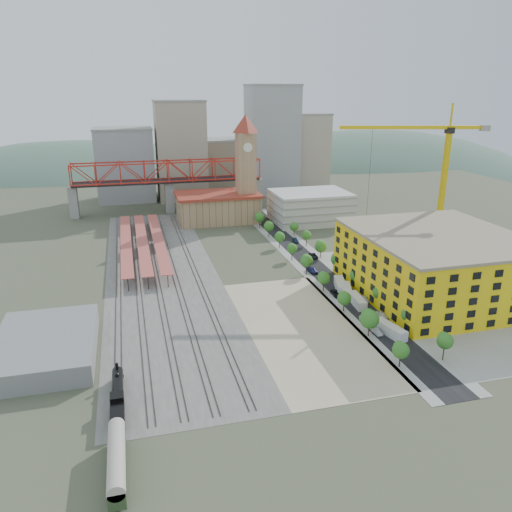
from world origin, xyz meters
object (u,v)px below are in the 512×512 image
object	(u,v)px
tower_crane	(436,166)
site_trailer_b	(357,301)
site_trailer_c	(346,291)
construction_building	(437,264)
car_0	(364,320)
coach	(117,461)
locomotive	(118,395)
site_trailer_d	(340,285)
site_trailer_a	(390,330)
clock_tower	(246,158)

from	to	relation	value
tower_crane	site_trailer_b	distance (m)	63.03
tower_crane	site_trailer_c	distance (m)	59.56
construction_building	site_trailer_c	xyz separation A→B (m)	(-26.00, 5.28, -8.06)
car_0	site_trailer_b	bearing A→B (deg)	78.23
site_trailer_b	coach	bearing A→B (deg)	-136.91
locomotive	site_trailer_d	distance (m)	78.79
locomotive	site_trailer_a	bearing A→B (deg)	10.58
locomotive	site_trailer_b	xyz separation A→B (m)	(66.00, 31.11, -0.52)
site_trailer_a	site_trailer_b	xyz separation A→B (m)	(0.00, 18.79, -0.06)
construction_building	coach	bearing A→B (deg)	-150.02
car_0	locomotive	bearing A→B (deg)	-158.46
locomotive	site_trailer_a	world-z (taller)	locomotive
coach	site_trailer_d	bearing A→B (deg)	43.71
site_trailer_c	car_0	size ratio (longest dim) A/B	2.26
site_trailer_c	site_trailer_d	xyz separation A→B (m)	(0.00, 4.73, 0.06)
car_0	tower_crane	bearing A→B (deg)	47.26
construction_building	locomotive	distance (m)	98.04
construction_building	site_trailer_b	bearing A→B (deg)	-175.77
coach	site_trailer_b	size ratio (longest dim) A/B	1.70
tower_crane	car_0	distance (m)	71.49
tower_crane	site_trailer_c	size ratio (longest dim) A/B	5.49
coach	car_0	world-z (taller)	coach
coach	clock_tower	bearing A→B (deg)	69.25
locomotive	site_trailer_a	xyz separation A→B (m)	(66.00, 12.32, -0.45)
car_0	clock_tower	bearing A→B (deg)	96.24
clock_tower	site_trailer_d	world-z (taller)	clock_tower
site_trailer_c	locomotive	bearing A→B (deg)	-130.16
site_trailer_c	site_trailer_a	bearing A→B (deg)	-70.29
site_trailer_b	car_0	xyz separation A→B (m)	(-3.00, -10.84, -0.57)
tower_crane	site_trailer_c	world-z (taller)	tower_crane
coach	tower_crane	bearing A→B (deg)	37.64
construction_building	site_trailer_c	size ratio (longest dim) A/B	5.13
clock_tower	car_0	bearing A→B (deg)	-87.46
locomotive	tower_crane	distance (m)	130.40
site_trailer_a	car_0	xyz separation A→B (m)	(-3.00, 7.95, -0.63)
construction_building	coach	world-z (taller)	construction_building
site_trailer_a	coach	bearing A→B (deg)	-167.01
construction_building	coach	distance (m)	106.42
tower_crane	site_trailer_b	size ratio (longest dim) A/B	5.64
site_trailer_a	site_trailer_d	world-z (taller)	site_trailer_d
construction_building	coach	size ratio (longest dim) A/B	3.10
clock_tower	construction_building	bearing A→B (deg)	-71.22
construction_building	site_trailer_c	world-z (taller)	construction_building
site_trailer_b	site_trailer_c	world-z (taller)	site_trailer_c
coach	site_trailer_d	distance (m)	91.31
coach	site_trailer_a	distance (m)	73.52
locomotive	car_0	distance (m)	66.19
clock_tower	site_trailer_c	world-z (taller)	clock_tower
car_0	site_trailer_d	bearing A→B (deg)	86.20
coach	construction_building	bearing A→B (deg)	29.98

